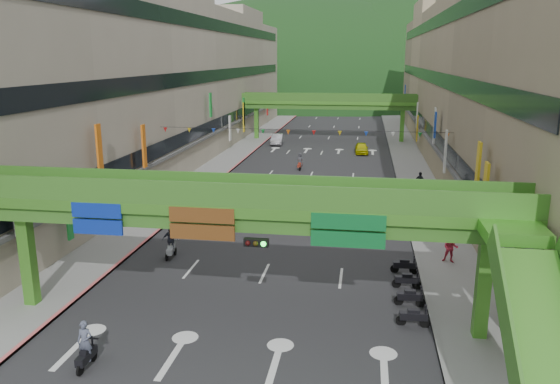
# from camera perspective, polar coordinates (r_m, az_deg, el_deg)

# --- Properties ---
(road_slab) EXTENTS (18.00, 140.00, 0.02)m
(road_slab) POSITION_cam_1_polar(r_m,az_deg,el_deg) (68.94, 4.11, 3.54)
(road_slab) COLOR #28282B
(road_slab) RESTS_ON ground
(sidewalk_left) EXTENTS (4.00, 140.00, 0.15)m
(sidewalk_left) POSITION_cam_1_polar(r_m,az_deg,el_deg) (70.67, -4.83, 3.83)
(sidewalk_left) COLOR gray
(sidewalk_left) RESTS_ON ground
(sidewalk_right) EXTENTS (4.00, 140.00, 0.15)m
(sidewalk_right) POSITION_cam_1_polar(r_m,az_deg,el_deg) (68.92, 13.27, 3.25)
(sidewalk_right) COLOR gray
(sidewalk_right) RESTS_ON ground
(curb_left) EXTENTS (0.20, 140.00, 0.18)m
(curb_left) POSITION_cam_1_polar(r_m,az_deg,el_deg) (70.25, -3.32, 3.81)
(curb_left) COLOR #CC5959
(curb_left) RESTS_ON ground
(curb_right) EXTENTS (0.20, 140.00, 0.18)m
(curb_right) POSITION_cam_1_polar(r_m,az_deg,el_deg) (68.80, 11.69, 3.33)
(curb_right) COLOR gray
(curb_right) RESTS_ON ground
(building_row_left) EXTENTS (12.80, 95.00, 19.00)m
(building_row_left) POSITION_cam_1_polar(r_m,az_deg,el_deg) (71.94, -11.26, 11.33)
(building_row_left) COLOR #9E937F
(building_row_left) RESTS_ON ground
(building_row_right) EXTENTS (12.80, 95.00, 19.00)m
(building_row_right) POSITION_cam_1_polar(r_m,az_deg,el_deg) (68.96, 20.41, 10.63)
(building_row_right) COLOR gray
(building_row_right) RESTS_ON ground
(overpass_near) EXTENTS (28.00, 12.27, 7.10)m
(overpass_near) POSITION_cam_1_polar(r_m,az_deg,el_deg) (24.52, -2.39, -3.26)
(overpass_near) COLOR #4C9E2D
(overpass_near) RESTS_ON ground
(overpass_far) EXTENTS (28.00, 2.20, 7.10)m
(overpass_far) POSITION_cam_1_polar(r_m,az_deg,el_deg) (83.07, 5.06, 9.05)
(overpass_far) COLOR #4C9E2D
(overpass_far) RESTS_ON ground
(hill_left) EXTENTS (168.00, 140.00, 112.00)m
(hill_left) POSITION_cam_1_polar(r_m,az_deg,el_deg) (179.20, 2.29, 9.98)
(hill_left) COLOR #1C4419
(hill_left) RESTS_ON ground
(hill_right) EXTENTS (208.00, 176.00, 128.00)m
(hill_right) POSITION_cam_1_polar(r_m,az_deg,el_deg) (198.93, 14.68, 9.94)
(hill_right) COLOR #1C4419
(hill_right) RESTS_ON ground
(bunting_string) EXTENTS (26.00, 0.36, 0.47)m
(bunting_string) POSITION_cam_1_polar(r_m,az_deg,el_deg) (48.34, 2.20, 6.24)
(bunting_string) COLOR black
(bunting_string) RESTS_ON ground
(scooter_rider_near) EXTENTS (0.64, 1.60, 2.09)m
(scooter_rider_near) POSITION_cam_1_polar(r_m,az_deg,el_deg) (24.43, -19.66, -14.96)
(scooter_rider_near) COLOR black
(scooter_rider_near) RESTS_ON ground
(scooter_rider_mid) EXTENTS (0.98, 1.59, 2.14)m
(scooter_rider_mid) POSITION_cam_1_polar(r_m,az_deg,el_deg) (41.48, 1.59, -1.91)
(scooter_rider_mid) COLOR black
(scooter_rider_mid) RESTS_ON ground
(scooter_rider_left) EXTENTS (1.06, 1.60, 2.07)m
(scooter_rider_left) POSITION_cam_1_polar(r_m,az_deg,el_deg) (35.32, -11.37, -5.18)
(scooter_rider_left) COLOR #999BA2
(scooter_rider_left) RESTS_ON ground
(scooter_rider_far) EXTENTS (0.83, 1.60, 1.94)m
(scooter_rider_far) POSITION_cam_1_polar(r_m,az_deg,el_deg) (61.51, 2.10, 3.20)
(scooter_rider_far) COLOR maroon
(scooter_rider_far) RESTS_ON ground
(parked_scooter_row) EXTENTS (1.60, 7.15, 1.08)m
(parked_scooter_row) POSITION_cam_1_polar(r_m,az_deg,el_deg) (30.17, 13.27, -9.74)
(parked_scooter_row) COLOR black
(parked_scooter_row) RESTS_ON ground
(car_silver) EXTENTS (1.92, 4.68, 1.51)m
(car_silver) POSITION_cam_1_polar(r_m,az_deg,el_deg) (79.66, -0.30, 5.53)
(car_silver) COLOR #B7B5BC
(car_silver) RESTS_ON ground
(car_yellow) EXTENTS (1.91, 4.32, 1.44)m
(car_yellow) POSITION_cam_1_polar(r_m,az_deg,el_deg) (72.80, 8.51, 4.55)
(car_yellow) COLOR #C9C60D
(car_yellow) RESTS_ON ground
(pedestrian_red) EXTENTS (1.04, 0.89, 1.87)m
(pedestrian_red) POSITION_cam_1_polar(r_m,az_deg,el_deg) (35.21, 17.38, -5.80)
(pedestrian_red) COLOR #BA253B
(pedestrian_red) RESTS_ON ground
(pedestrian_dark) EXTENTS (1.13, 1.04, 1.85)m
(pedestrian_dark) POSITION_cam_1_polar(r_m,az_deg,el_deg) (52.71, 14.38, 0.89)
(pedestrian_dark) COLOR black
(pedestrian_dark) RESTS_ON ground
(pedestrian_blue) EXTENTS (0.93, 0.70, 1.80)m
(pedestrian_blue) POSITION_cam_1_polar(r_m,az_deg,el_deg) (43.07, 16.72, -2.20)
(pedestrian_blue) COLOR #3F4B65
(pedestrian_blue) RESTS_ON ground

